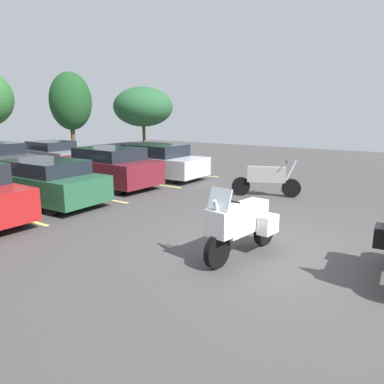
# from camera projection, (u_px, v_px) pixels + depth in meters

# --- Properties ---
(ground) EXTENTS (44.00, 44.00, 0.10)m
(ground) POSITION_uv_depth(u_px,v_px,m) (268.00, 252.00, 7.43)
(ground) COLOR #423F3F
(motorcycle_touring) EXTENTS (2.21, 0.96, 1.46)m
(motorcycle_touring) POSITION_uv_depth(u_px,v_px,m) (240.00, 223.00, 6.92)
(motorcycle_touring) COLOR black
(motorcycle_touring) RESTS_ON ground
(motorcycle_third) EXTENTS (1.05, 2.12, 1.25)m
(motorcycle_third) POSITION_uv_depth(u_px,v_px,m) (267.00, 179.00, 12.03)
(motorcycle_third) COLOR black
(motorcycle_third) RESTS_ON ground
(car_green) EXTENTS (1.90, 4.54, 1.35)m
(car_green) POSITION_uv_depth(u_px,v_px,m) (41.00, 181.00, 11.14)
(car_green) COLOR #235638
(car_green) RESTS_ON ground
(car_maroon) EXTENTS (2.04, 4.41, 1.47)m
(car_maroon) POSITION_uv_depth(u_px,v_px,m) (106.00, 167.00, 13.65)
(car_maroon) COLOR maroon
(car_maroon) RESTS_ON ground
(car_silver) EXTENTS (1.90, 4.86, 1.42)m
(car_silver) POSITION_uv_depth(u_px,v_px,m) (152.00, 161.00, 15.61)
(car_silver) COLOR #B7B7BC
(car_silver) RESTS_ON ground
(car_far_grey) EXTENTS (1.96, 4.81, 1.34)m
(car_far_grey) POSITION_uv_depth(u_px,v_px,m) (49.00, 155.00, 18.42)
(car_far_grey) COLOR slate
(car_far_grey) RESTS_ON ground
(tree_center_left) EXTENTS (4.75, 4.75, 4.76)m
(tree_center_left) POSITION_uv_depth(u_px,v_px,m) (143.00, 107.00, 29.15)
(tree_center_left) COLOR #4C3823
(tree_center_left) RESTS_ON ground
(tree_far_left) EXTENTS (2.96, 2.96, 5.57)m
(tree_far_left) POSITION_uv_depth(u_px,v_px,m) (71.00, 101.00, 26.10)
(tree_far_left) COLOR #4C3823
(tree_far_left) RESTS_ON ground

